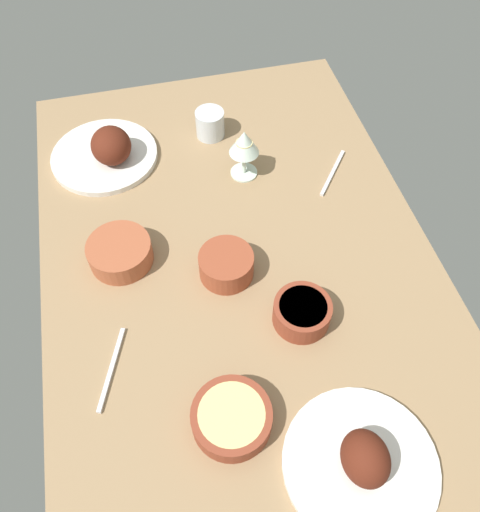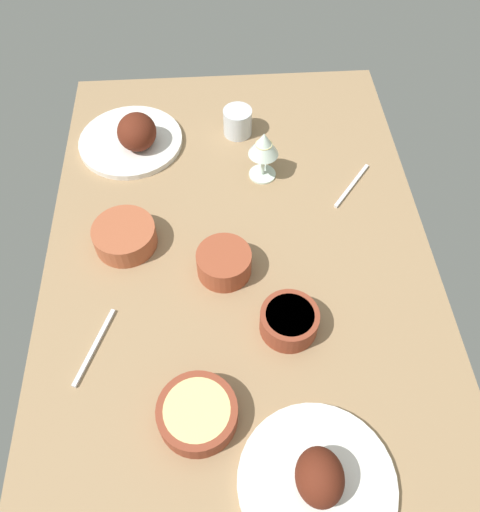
# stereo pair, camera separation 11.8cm
# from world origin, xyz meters

# --- Properties ---
(dining_table) EXTENTS (1.40, 0.90, 0.04)m
(dining_table) POSITION_xyz_m (0.00, 0.00, 0.02)
(dining_table) COLOR #937551
(dining_table) RESTS_ON ground
(plate_center_main) EXTENTS (0.28, 0.28, 0.10)m
(plate_center_main) POSITION_xyz_m (-0.49, -0.10, 0.07)
(plate_center_main) COLOR silver
(plate_center_main) RESTS_ON dining_table
(plate_far_side) EXTENTS (0.28, 0.28, 0.10)m
(plate_far_side) POSITION_xyz_m (0.40, 0.26, 0.07)
(plate_far_side) COLOR silver
(plate_far_side) RESTS_ON dining_table
(bowl_soup) EXTENTS (0.12, 0.12, 0.06)m
(bowl_soup) POSITION_xyz_m (-0.18, -0.09, 0.07)
(bowl_soup) COLOR brown
(bowl_soup) RESTS_ON dining_table
(bowl_potatoes) EXTENTS (0.15, 0.15, 0.05)m
(bowl_potatoes) POSITION_xyz_m (-0.36, 0.10, 0.07)
(bowl_potatoes) COLOR brown
(bowl_potatoes) RESTS_ON dining_table
(bowl_sauce) EXTENTS (0.12, 0.12, 0.06)m
(bowl_sauce) POSITION_xyz_m (-0.02, 0.04, 0.07)
(bowl_sauce) COLOR brown
(bowl_sauce) RESTS_ON dining_table
(bowl_cream) EXTENTS (0.15, 0.15, 0.06)m
(bowl_cream) POSITION_xyz_m (0.07, 0.26, 0.07)
(bowl_cream) COLOR #A35133
(bowl_cream) RESTS_ON dining_table
(wine_glass) EXTENTS (0.08, 0.08, 0.14)m
(wine_glass) POSITION_xyz_m (0.27, -0.08, 0.14)
(wine_glass) COLOR silver
(wine_glass) RESTS_ON dining_table
(water_tumbler) EXTENTS (0.08, 0.08, 0.08)m
(water_tumbler) POSITION_xyz_m (0.44, -0.02, 0.08)
(water_tumbler) COLOR silver
(water_tumbler) RESTS_ON dining_table
(fork_loose) EXTENTS (0.14, 0.11, 0.01)m
(fork_loose) POSITION_xyz_m (0.21, -0.30, 0.04)
(fork_loose) COLOR silver
(fork_loose) RESTS_ON dining_table
(spoon_loose) EXTENTS (0.17, 0.07, 0.01)m
(spoon_loose) POSITION_xyz_m (-0.20, 0.31, 0.04)
(spoon_loose) COLOR silver
(spoon_loose) RESTS_ON dining_table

